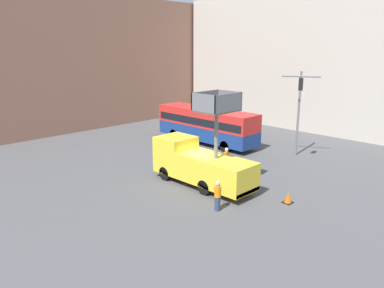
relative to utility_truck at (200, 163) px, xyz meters
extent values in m
plane|color=#4C4C4F|center=(0.52, 0.55, -1.54)|extent=(120.00, 120.00, 0.00)
cube|color=#936651|center=(0.52, 25.03, 5.58)|extent=(44.00, 10.00, 14.23)
cube|color=#BCB2A3|center=(24.23, 5.75, 5.71)|extent=(10.00, 28.00, 14.51)
cube|color=yellow|center=(0.00, 2.34, 0.11)|extent=(2.32, 2.22, 2.45)
cube|color=yellow|center=(0.00, -1.36, -0.26)|extent=(2.32, 5.19, 1.71)
cube|color=red|center=(0.00, -3.91, -0.96)|extent=(2.28, 0.10, 0.24)
cylinder|color=black|center=(-1.01, 2.34, -1.07)|extent=(0.30, 0.95, 0.95)
cylinder|color=black|center=(1.01, 2.34, -1.07)|extent=(0.30, 0.95, 0.95)
cylinder|color=black|center=(-1.01, -1.36, -1.07)|extent=(0.30, 0.95, 0.95)
cylinder|color=black|center=(1.01, -1.36, -1.07)|extent=(0.30, 0.95, 0.95)
cylinder|color=slate|center=(0.00, -1.36, 2.08)|extent=(0.24, 0.24, 2.96)
cube|color=brown|center=(0.00, -1.36, 3.61)|extent=(2.44, 1.94, 0.10)
cube|color=slate|center=(-1.18, -1.36, 4.18)|extent=(0.08, 1.94, 1.05)
cube|color=slate|center=(1.18, -1.36, 4.18)|extent=(0.08, 1.94, 1.05)
cube|color=slate|center=(0.00, -0.43, 4.18)|extent=(2.44, 0.08, 1.05)
cube|color=slate|center=(0.00, -2.29, 4.18)|extent=(2.44, 0.08, 1.05)
cube|color=navy|center=(8.40, 7.23, -0.48)|extent=(2.59, 10.57, 1.27)
cube|color=red|center=(8.40, 7.23, 0.92)|extent=(2.59, 10.57, 1.55)
cube|color=black|center=(8.40, 7.23, 0.69)|extent=(2.61, 10.14, 0.68)
cylinder|color=black|center=(7.25, 10.51, -1.04)|extent=(0.30, 1.00, 1.00)
cylinder|color=black|center=(9.54, 10.51, -1.04)|extent=(0.30, 1.00, 1.00)
cylinder|color=black|center=(7.25, 3.96, -1.04)|extent=(0.30, 1.00, 1.00)
cylinder|color=black|center=(9.54, 3.96, -1.04)|extent=(0.30, 1.00, 1.00)
cylinder|color=slate|center=(10.77, -0.85, 1.94)|extent=(0.18, 0.18, 6.97)
cylinder|color=slate|center=(9.52, -1.55, 5.13)|extent=(1.52, 2.57, 0.13)
cube|color=black|center=(8.26, -2.26, 4.68)|extent=(0.44, 0.44, 0.90)
sphere|color=red|center=(8.26, -2.26, 4.93)|extent=(0.20, 0.20, 0.20)
cylinder|color=navy|center=(-2.20, -3.47, -1.14)|extent=(0.32, 0.32, 0.81)
cylinder|color=orange|center=(-2.20, -3.47, -0.41)|extent=(0.38, 0.38, 0.64)
sphere|color=tan|center=(-2.20, -3.47, 0.02)|extent=(0.22, 0.22, 0.22)
sphere|color=white|center=(-2.20, -3.47, 0.12)|extent=(0.23, 0.23, 0.23)
cylinder|color=navy|center=(2.99, 0.24, -1.10)|extent=(0.32, 0.32, 0.88)
cylinder|color=orange|center=(2.99, 0.24, -0.32)|extent=(0.38, 0.38, 0.69)
sphere|color=tan|center=(2.99, 0.24, 0.15)|extent=(0.24, 0.24, 0.24)
sphere|color=white|center=(2.99, 0.24, 0.26)|extent=(0.25, 0.25, 0.25)
cube|color=black|center=(1.53, -5.69, -1.53)|extent=(0.56, 0.56, 0.03)
cone|color=#F25B0F|center=(1.53, -5.69, -1.22)|extent=(0.45, 0.45, 0.64)
camera|label=1|loc=(-16.85, -16.14, 7.39)|focal=35.00mm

